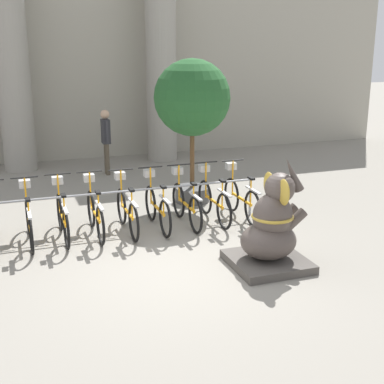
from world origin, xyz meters
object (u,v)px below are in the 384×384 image
(bicycle_4, at_px, (127,210))
(bicycle_7, at_px, (214,200))
(bicycle_1, at_px, (29,220))
(potted_tree, at_px, (192,102))
(bicycle_6, at_px, (186,203))
(elephant_statue, at_px, (271,230))
(bicycle_2, at_px, (62,216))
(bicycle_3, at_px, (95,213))
(bicycle_5, at_px, (157,207))
(person_pedestrian, at_px, (106,136))
(bicycle_8, at_px, (241,198))

(bicycle_4, relative_size, bicycle_7, 1.00)
(bicycle_1, xyz_separation_m, potted_tree, (3.55, 1.43, 1.77))
(bicycle_6, height_order, elephant_statue, elephant_statue)
(bicycle_2, distance_m, bicycle_3, 0.58)
(bicycle_5, height_order, person_pedestrian, person_pedestrian)
(bicycle_6, height_order, bicycle_8, same)
(bicycle_5, xyz_separation_m, person_pedestrian, (-0.10, 4.49, 0.61))
(bicycle_8, bearing_deg, bicycle_3, 179.89)
(bicycle_4, bearing_deg, elephant_statue, -51.94)
(bicycle_1, bearing_deg, bicycle_7, 0.92)
(bicycle_6, xyz_separation_m, bicycle_8, (1.17, 0.01, 0.00))
(elephant_statue, xyz_separation_m, person_pedestrian, (-1.31, 6.79, 0.43))
(bicycle_2, xyz_separation_m, elephant_statue, (2.97, -2.34, 0.18))
(bicycle_7, bearing_deg, bicycle_5, -178.03)
(bicycle_5, bearing_deg, elephant_statue, -62.24)
(bicycle_5, xyz_separation_m, elephant_statue, (1.21, -2.30, 0.18))
(person_pedestrian, bearing_deg, bicycle_8, -67.43)
(bicycle_5, bearing_deg, bicycle_7, 1.97)
(bicycle_1, bearing_deg, bicycle_2, 5.25)
(potted_tree, bearing_deg, elephant_statue, -89.97)
(bicycle_1, bearing_deg, bicycle_5, 0.39)
(bicycle_1, xyz_separation_m, bicycle_3, (1.17, 0.04, 0.00))
(bicycle_2, height_order, potted_tree, potted_tree)
(person_pedestrian, bearing_deg, bicycle_1, -116.40)
(bicycle_1, distance_m, person_pedestrian, 5.07)
(bicycle_2, bearing_deg, bicycle_5, -1.23)
(bicycle_5, bearing_deg, bicycle_6, 1.12)
(bicycle_4, relative_size, bicycle_6, 1.00)
(bicycle_7, relative_size, potted_tree, 0.55)
(bicycle_2, bearing_deg, person_pedestrian, 69.65)
(bicycle_6, bearing_deg, bicycle_3, 179.50)
(bicycle_1, relative_size, bicycle_2, 1.00)
(bicycle_3, xyz_separation_m, potted_tree, (2.38, 1.39, 1.77))
(elephant_statue, bearing_deg, bicycle_7, 91.05)
(elephant_statue, height_order, potted_tree, potted_tree)
(bicycle_6, xyz_separation_m, potted_tree, (0.63, 1.41, 1.77))
(bicycle_1, height_order, person_pedestrian, person_pedestrian)
(bicycle_1, distance_m, elephant_statue, 4.23)
(bicycle_7, distance_m, elephant_statue, 2.35)
(person_pedestrian, bearing_deg, bicycle_2, -110.35)
(bicycle_2, bearing_deg, elephant_statue, -38.28)
(bicycle_8, bearing_deg, person_pedestrian, 112.57)
(bicycle_2, bearing_deg, bicycle_4, -2.24)
(bicycle_3, height_order, bicycle_7, same)
(bicycle_6, distance_m, potted_tree, 2.35)
(bicycle_2, xyz_separation_m, person_pedestrian, (1.65, 4.45, 0.61))
(bicycle_3, distance_m, bicycle_5, 1.17)
(bicycle_4, xyz_separation_m, potted_tree, (1.79, 1.43, 1.77))
(bicycle_3, relative_size, elephant_statue, 0.96)
(bicycle_4, relative_size, bicycle_5, 1.00)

